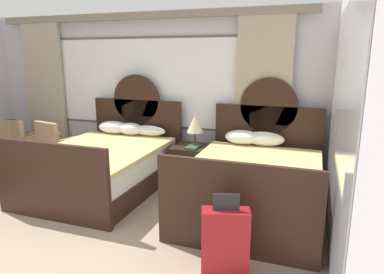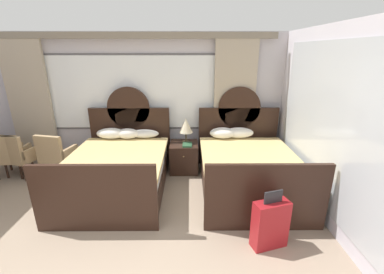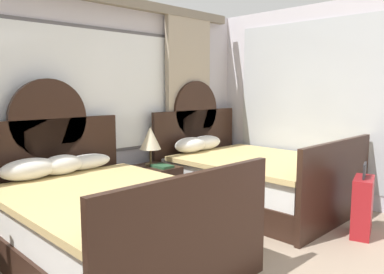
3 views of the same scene
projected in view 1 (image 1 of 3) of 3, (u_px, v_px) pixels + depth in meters
The scene contains 11 objects.
wall_back_window at pixel (144, 89), 6.08m from camera, with size 6.18×0.22×2.70m.
wall_right_mirror at pixel (346, 128), 3.07m from camera, with size 0.08×4.43×2.70m.
bed_near_window at pixel (105, 164), 5.24m from camera, with size 1.65×2.26×1.66m.
bed_near_mirror at pixel (254, 182), 4.50m from camera, with size 1.65×2.26×1.66m.
nightstand_between_beds at pixel (191, 164), 5.53m from camera, with size 0.55×0.58×0.59m.
table_lamp_on_nightstand at pixel (195, 124), 5.44m from camera, with size 0.27×0.27×0.50m.
book_on_nightstand at pixel (193, 147), 5.33m from camera, with size 0.18×0.26×0.03m.
armchair_by_window_left at pixel (55, 144), 6.07m from camera, with size 0.63×0.63×0.88m.
armchair_by_window_centre at pixel (23, 140), 6.30m from camera, with size 0.65×0.65×0.88m.
armchair_by_window_right at pixel (16, 140), 6.35m from camera, with size 0.58×0.58×0.88m.
suitcase_on_floor at pixel (225, 241), 3.18m from camera, with size 0.47×0.31×0.78m.
Camera 1 is at (2.84, -1.65, 1.98)m, focal length 32.38 mm.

